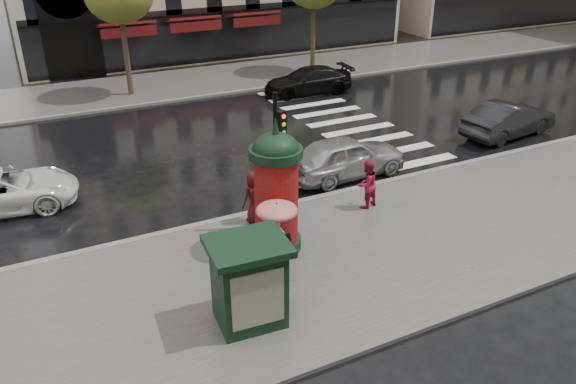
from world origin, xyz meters
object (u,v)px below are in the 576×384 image
woman_umbrella (277,226)px  man_burgundy (255,197)px  traffic_light (278,150)px  car_darkgrey (509,119)px  newsstand (249,282)px  car_black (308,81)px  woman_red (367,184)px  morris_column (276,188)px  car_silver (346,157)px

woman_umbrella → man_burgundy: (0.55, 2.75, -0.54)m
traffic_light → car_darkgrey: 13.00m
traffic_light → newsstand: traffic_light is taller
woman_umbrella → man_burgundy: bearing=78.7°
car_darkgrey → car_black: 10.68m
car_darkgrey → car_black: bearing=19.1°
newsstand → car_black: bearing=57.6°
woman_red → traffic_light: size_ratio=0.38×
woman_umbrella → car_black: bearing=58.9°
traffic_light → car_black: size_ratio=0.89×
woman_red → newsstand: size_ratio=0.76×
morris_column → car_darkgrey: bearing=16.8°
car_silver → car_darkgrey: car_silver is taller
woman_red → newsstand: newsstand is taller
woman_umbrella → car_silver: size_ratio=0.46×
man_burgundy → newsstand: 4.77m
newsstand → man_burgundy: bearing=65.0°
man_burgundy → car_black: bearing=-134.6°
morris_column → car_darkgrey: morris_column is taller
woman_red → car_darkgrey: bearing=-177.2°
woman_red → man_burgundy: (-3.62, 0.71, 0.02)m
man_burgundy → morris_column: 1.94m
car_darkgrey → newsstand: bearing=106.5°
car_silver → traffic_light: bearing=120.4°
man_burgundy → car_silver: man_burgundy is taller
car_black → traffic_light: bearing=-26.8°
car_black → car_silver: bearing=-15.8°
woman_umbrella → woman_red: bearing=26.0°
woman_umbrella → newsstand: bearing=-133.0°
woman_red → man_burgundy: 3.69m
morris_column → newsstand: size_ratio=1.83×
man_burgundy → newsstand: bearing=55.2°
car_silver → car_black: (3.81, 9.99, -0.08)m
traffic_light → car_silver: 5.08m
woman_umbrella → car_black: size_ratio=0.44×
car_silver → woman_umbrella: bearing=130.6°
woman_red → car_black: (4.62, 12.55, -0.24)m
woman_umbrella → car_silver: (4.98, 4.60, -0.72)m
car_silver → man_burgundy: bearing=110.6°
morris_column → car_black: 15.88m
woman_red → traffic_light: bearing=-15.5°
woman_red → morris_column: 3.93m
woman_red → man_burgundy: size_ratio=0.97×
woman_umbrella → morris_column: morris_column is taller
traffic_light → woman_red: bearing=-0.6°
morris_column → car_silver: bearing=38.0°
morris_column → car_silver: 5.81m
car_black → man_burgundy: bearing=-29.7°
woman_umbrella → newsstand: 2.17m
traffic_light → woman_umbrella: bearing=-116.1°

